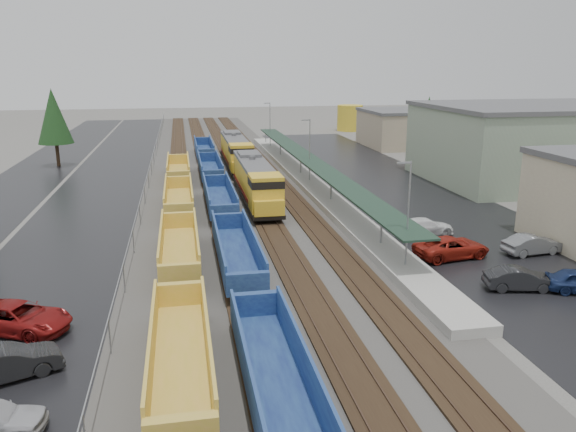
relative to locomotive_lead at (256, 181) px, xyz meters
name	(u,v)px	position (x,y,z in m)	size (l,w,h in m)	color
ballast_strip	(224,173)	(-2.00, 17.59, -2.36)	(20.00, 160.00, 0.08)	#302D2B
trackbed	(224,172)	(-2.00, 17.59, -2.24)	(14.60, 160.00, 0.22)	black
west_parking_lot	(109,177)	(-17.00, 17.59, -2.39)	(10.00, 160.00, 0.02)	black
west_road	(27,180)	(-27.00, 17.59, -2.39)	(9.00, 160.00, 0.02)	black
east_commuter_lot	(384,183)	(17.00, 7.59, -2.39)	(16.00, 100.00, 0.02)	black
station_platform	(309,180)	(7.50, 7.59, -1.66)	(3.00, 80.00, 8.00)	#9E9B93
chainlink_fence	(151,166)	(-11.50, 16.02, -0.79)	(0.08, 160.04, 2.02)	gray
industrial_buildings	(545,149)	(35.76, 3.43, 1.85)	(32.52, 75.30, 9.50)	#BAAB8E
distant_hills	(305,101)	(42.79, 168.27, -2.40)	(301.00, 140.00, 25.20)	#4F614B
tree_west_far	(54,116)	(-25.00, 27.59, 4.73)	(4.84, 4.84, 11.00)	#332316
tree_east	(428,123)	(26.00, 15.59, 4.08)	(4.40, 4.40, 10.00)	#332316
locomotive_lead	(256,181)	(0.00, 0.00, 0.00)	(3.01, 19.84, 4.49)	black
locomotive_trail	(236,152)	(0.00, 21.00, 0.00)	(3.01, 19.84, 4.49)	black
well_string_yellow	(179,249)	(-8.00, -17.45, -1.21)	(2.71, 77.10, 2.41)	gold
well_string_blue	(226,221)	(-4.00, -10.50, -1.22)	(2.66, 100.03, 2.36)	navy
storage_tank	(350,118)	(29.28, 62.69, 0.39)	(5.57, 5.57, 5.57)	gold
parked_car_west_b	(7,364)	(-15.98, -31.80, -1.60)	(4.85, 1.69, 1.60)	black
parked_car_west_c	(18,318)	(-16.74, -26.73, -1.59)	(5.83, 2.69, 1.62)	maroon
parked_car_east_a	(520,279)	(13.70, -26.53, -1.66)	(4.47, 1.56, 1.47)	black
parked_car_east_b	(452,247)	(12.27, -19.83, -1.59)	(5.83, 2.69, 1.62)	maroon
parked_car_east_c	(425,227)	(12.77, -13.94, -1.67)	(5.00, 2.03, 1.45)	white
parked_car_east_e	(532,245)	(18.78, -20.26, -1.63)	(4.65, 1.62, 1.53)	slate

